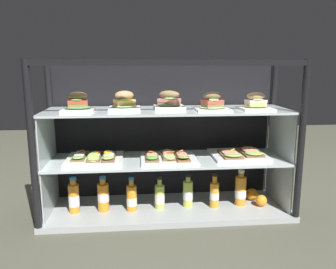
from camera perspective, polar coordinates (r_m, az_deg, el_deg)
The scene contains 24 objects.
ground_plane at distance 2.26m, azimuth 0.00°, elevation -12.98°, with size 6.00×6.00×0.02m, color #4B4B3C.
case_base_deck at distance 2.25m, azimuth 0.00°, elevation -12.34°, with size 1.54×0.47×0.04m, color #A2A7A7.
case_frame at distance 2.21m, azimuth -0.29°, elevation 1.12°, with size 1.54×0.47×0.96m.
riser_lower_tier at distance 2.19m, azimuth 0.00°, elevation -8.26°, with size 1.46×0.39×0.30m.
shelf_lower_glass at distance 2.14m, azimuth 0.00°, elevation -4.24°, with size 1.48×0.41×0.01m, color silver.
riser_upper_tier at distance 2.10m, azimuth 0.00°, elevation -0.18°, with size 1.46×0.39×0.30m.
shelf_upper_glass at distance 2.08m, azimuth 0.00°, elevation 4.00°, with size 1.48×0.41×0.01m, color silver.
plated_roll_sandwich_far_left at distance 2.05m, azimuth -14.79°, elevation 4.84°, with size 0.18×0.18×0.11m.
plated_roll_sandwich_near_left_corner at distance 2.08m, azimuth -7.28°, elevation 5.26°, with size 0.19×0.19×0.11m.
plated_roll_sandwich_mid_right at distance 2.11m, azimuth 0.21°, elevation 5.47°, with size 0.18×0.18×0.11m.
plated_roll_sandwich_center at distance 2.05m, azimuth 7.40°, elevation 5.15°, with size 0.20×0.20×0.11m.
plated_roll_sandwich_near_right_corner at distance 2.14m, azimuth 14.43°, elevation 5.07°, with size 0.19×0.19×0.10m.
open_sandwich_tray_left_of_center at distance 2.14m, azimuth -12.14°, elevation -3.78°, with size 0.34×0.31×0.06m.
open_sandwich_tray_far_right at distance 2.10m, azimuth -0.00°, elevation -3.77°, with size 0.34×0.31×0.06m.
open_sandwich_tray_far_left at distance 2.22m, azimuth 11.88°, elevation -3.18°, with size 0.34×0.31×0.06m.
juice_bottle_front_second at distance 2.21m, azimuth -15.43°, elevation -10.17°, with size 0.07×0.07×0.23m.
juice_bottle_back_right at distance 2.19m, azimuth -10.75°, elevation -10.10°, with size 0.07×0.07×0.22m.
juice_bottle_back_left at distance 2.17m, azimuth -6.08°, elevation -10.49°, with size 0.06×0.06×0.21m.
juice_bottle_near_post at distance 2.20m, azimuth -1.42°, elevation -10.28°, with size 0.06×0.06×0.20m.
juice_bottle_tucked_behind at distance 2.22m, azimuth 3.34°, elevation -9.81°, with size 0.06×0.06×0.21m.
juice_bottle_front_fourth at distance 2.23m, azimuth 7.75°, elevation -9.77°, with size 0.06×0.06×0.22m.
juice_bottle_back_center at distance 2.29m, azimuth 12.02°, elevation -9.13°, with size 0.07×0.07×0.23m.
orange_fruit_beside_bottles at distance 2.32m, azimuth 15.30°, elevation -10.59°, with size 0.07×0.07×0.07m, color orange.
orange_fruit_near_left_post at distance 2.40m, azimuth 13.85°, elevation -9.66°, with size 0.08×0.08×0.08m, color orange.
Camera 1 is at (-0.19, -2.05, 0.93)m, focal length 36.51 mm.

